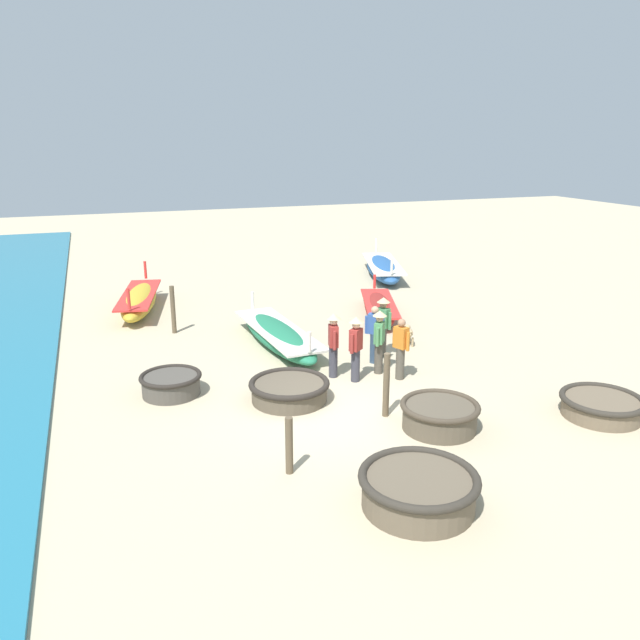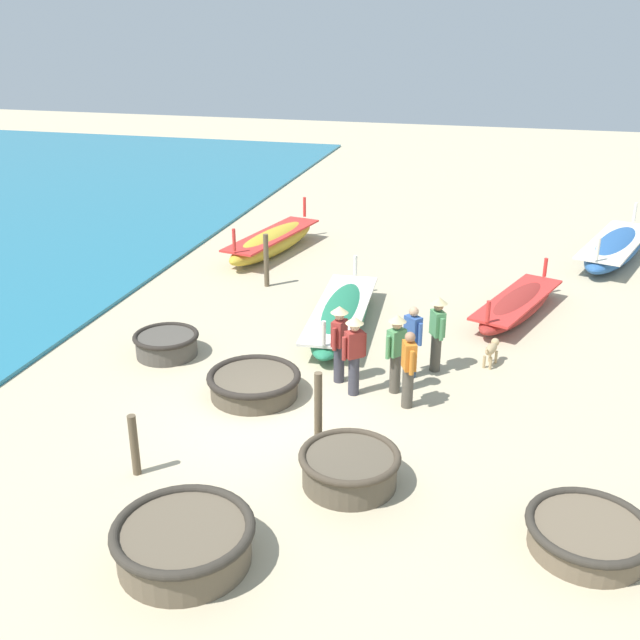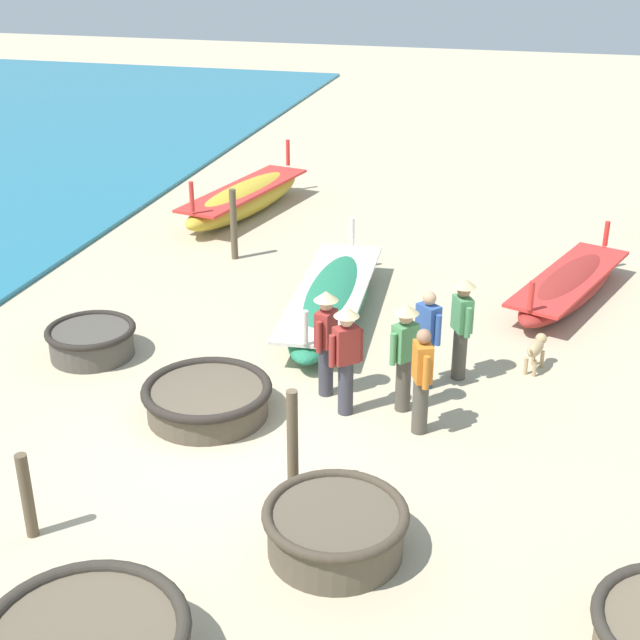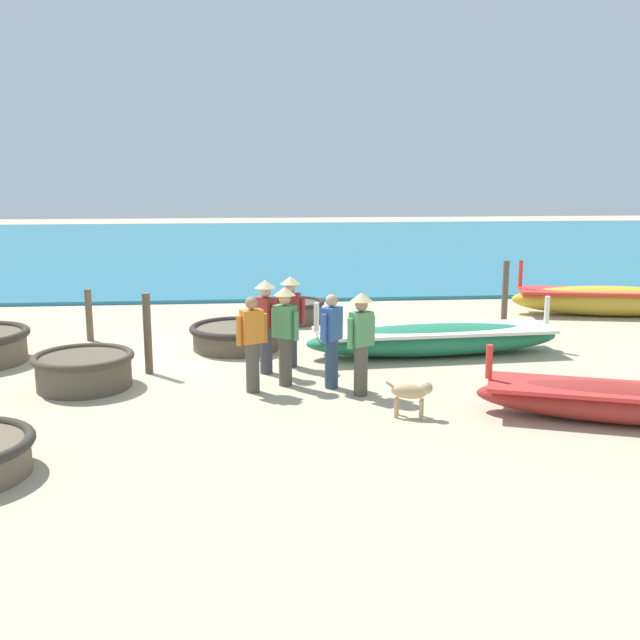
{
  "view_description": "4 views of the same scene",
  "coord_description": "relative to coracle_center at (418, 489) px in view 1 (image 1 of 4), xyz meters",
  "views": [
    {
      "loc": [
        -4.55,
        -11.92,
        5.87
      ],
      "look_at": [
        0.95,
        3.04,
        1.15
      ],
      "focal_mm": 35.0,
      "sensor_mm": 36.0,
      "label": 1
    },
    {
      "loc": [
        4.01,
        -11.65,
        7.1
      ],
      "look_at": [
        0.26,
        2.54,
        1.02
      ],
      "focal_mm": 42.0,
      "sensor_mm": 36.0,
      "label": 2
    },
    {
      "loc": [
        3.76,
        -9.53,
        6.56
      ],
      "look_at": [
        0.6,
        2.44,
        0.91
      ],
      "focal_mm": 50.0,
      "sensor_mm": 36.0,
      "label": 3
    },
    {
      "loc": [
        14.11,
        1.13,
        3.59
      ],
      "look_at": [
        0.44,
        2.37,
        0.77
      ],
      "focal_mm": 42.0,
      "sensor_mm": 36.0,
      "label": 4
    }
  ],
  "objects": [
    {
      "name": "ground_plane",
      "position": [
        -0.06,
        4.06,
        -0.34
      ],
      "size": [
        80.0,
        80.0,
        0.0
      ],
      "primitive_type": "plane",
      "color": "#BCAD8C"
    },
    {
      "name": "coracle_center",
      "position": [
        0.0,
        0.0,
        0.0
      ],
      "size": [
        2.0,
        2.0,
        0.61
      ],
      "color": "brown",
      "rests_on": "ground"
    },
    {
      "name": "coracle_beside_post",
      "position": [
        5.42,
        1.69,
        -0.08
      ],
      "size": [
        1.78,
        1.78,
        0.47
      ],
      "color": "brown",
      "rests_on": "ground"
    },
    {
      "name": "coracle_front_right",
      "position": [
        -0.69,
        4.84,
        -0.07
      ],
      "size": [
        1.87,
        1.87,
        0.49
      ],
      "color": "brown",
      "rests_on": "ground"
    },
    {
      "name": "coracle_tilted",
      "position": [
        1.8,
        2.38,
        -0.02
      ],
      "size": [
        1.65,
        1.65,
        0.58
      ],
      "color": "brown",
      "rests_on": "ground"
    },
    {
      "name": "coracle_far_right",
      "position": [
        -3.2,
        6.13,
        -0.06
      ],
      "size": [
        1.45,
        1.45,
        0.51
      ],
      "color": "#4C473F",
      "rests_on": "ground"
    },
    {
      "name": "long_boat_green_hull",
      "position": [
        7.07,
        16.02,
        0.03
      ],
      "size": [
        2.82,
        5.41,
        1.28
      ],
      "color": "#285693",
      "rests_on": "ground"
    },
    {
      "name": "long_boat_red_hull",
      "position": [
        4.27,
        10.46,
        -0.04
      ],
      "size": [
        2.32,
        4.26,
        1.02
      ],
      "color": "maroon",
      "rests_on": "ground"
    },
    {
      "name": "long_boat_ochre_hull",
      "position": [
        0.18,
        8.67,
        -0.02
      ],
      "size": [
        1.52,
        5.08,
        1.09
      ],
      "color": "#237551",
      "rests_on": "ground"
    },
    {
      "name": "long_boat_blue_hull",
      "position": [
        -3.28,
        13.91,
        0.05
      ],
      "size": [
        1.98,
        4.85,
        1.34
      ],
      "color": "gold",
      "rests_on": "ground"
    },
    {
      "name": "fisherman_standing_left",
      "position": [
        0.8,
        5.86,
        0.62
      ],
      "size": [
        0.36,
        0.52,
        1.67
      ],
      "color": "#383842",
      "rests_on": "ground"
    },
    {
      "name": "fisherman_by_coracle",
      "position": [
        1.98,
        5.71,
        0.62
      ],
      "size": [
        0.38,
        0.44,
        1.67
      ],
      "color": "#4C473D",
      "rests_on": "ground"
    },
    {
      "name": "fisherman_with_hat",
      "position": [
        1.21,
        5.4,
        0.62
      ],
      "size": [
        0.43,
        0.39,
        1.67
      ],
      "color": "#383842",
      "rests_on": "ground"
    },
    {
      "name": "fisherman_standing_right",
      "position": [
        2.32,
        5.16,
        0.5
      ],
      "size": [
        0.33,
        0.5,
        1.57
      ],
      "color": "#4C473D",
      "rests_on": "ground"
    },
    {
      "name": "fisherman_hauling",
      "position": [
        2.65,
        6.88,
        0.62
      ],
      "size": [
        0.36,
        0.47,
        1.67
      ],
      "color": "#4C473D",
      "rests_on": "ground"
    },
    {
      "name": "fisherman_crouching",
      "position": [
        2.2,
        6.46,
        0.5
      ],
      "size": [
        0.43,
        0.39,
        1.57
      ],
      "color": "#2D425B",
      "rests_on": "ground"
    },
    {
      "name": "dog",
      "position": [
        3.79,
        7.47,
        0.04
      ],
      "size": [
        0.34,
        0.67,
        0.55
      ],
      "color": "tan",
      "rests_on": "ground"
    },
    {
      "name": "mooring_post_inland",
      "position": [
        1.03,
        3.33,
        0.39
      ],
      "size": [
        0.14,
        0.14,
        1.44
      ],
      "primitive_type": "cylinder",
      "color": "brown",
      "rests_on": "ground"
    },
    {
      "name": "mooring_post_shoreline",
      "position": [
        -2.49,
        10.98,
        0.41
      ],
      "size": [
        0.14,
        0.14,
        1.49
      ],
      "primitive_type": "cylinder",
      "color": "brown",
      "rests_on": "ground"
    },
    {
      "name": "mooring_post_mid_beach",
      "position": [
        -1.66,
        1.76,
        0.21
      ],
      "size": [
        0.14,
        0.14,
        1.09
      ],
      "primitive_type": "cylinder",
      "color": "brown",
      "rests_on": "ground"
    }
  ]
}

